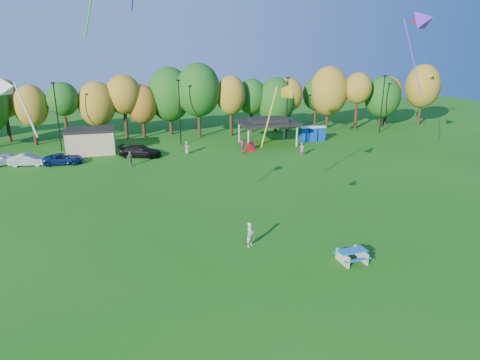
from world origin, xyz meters
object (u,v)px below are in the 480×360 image
object	(u,v)px
car_a	(7,159)
car_c	(63,159)
porta_potties	(312,134)
car_b	(28,160)
picnic_table	(352,255)
car_d	(140,151)
kite_flyer	(250,235)

from	to	relation	value
car_a	car_c	xyz separation A→B (m)	(6.45, -1.31, -0.11)
porta_potties	car_a	world-z (taller)	porta_potties
car_b	porta_potties	bearing A→B (deg)	-76.96
picnic_table	car_a	xyz separation A→B (m)	(-28.07, 31.84, 0.26)
car_c	car_d	xyz separation A→B (m)	(9.05, 1.10, 0.13)
porta_potties	car_b	world-z (taller)	porta_potties
kite_flyer	car_b	xyz separation A→B (m)	(-19.68, 26.97, -0.21)
car_a	car_d	size ratio (longest dim) A/B	0.82
picnic_table	car_a	world-z (taller)	car_a
porta_potties	car_c	world-z (taller)	porta_potties
car_a	car_c	bearing A→B (deg)	-114.29
kite_flyer	car_a	bearing A→B (deg)	91.00
car_b	car_c	world-z (taller)	car_b
car_a	porta_potties	bearing A→B (deg)	-98.74
car_a	car_d	xyz separation A→B (m)	(15.50, -0.21, 0.02)
picnic_table	car_a	distance (m)	42.45
car_c	car_a	bearing A→B (deg)	80.65
picnic_table	car_b	xyz separation A→B (m)	(-25.60, 30.88, 0.21)
picnic_table	car_b	bearing A→B (deg)	125.66
car_d	porta_potties	bearing A→B (deg)	-63.51
picnic_table	car_b	size ratio (longest dim) A/B	0.48
car_a	car_d	bearing A→B (deg)	-103.57
picnic_table	car_c	distance (m)	37.40
porta_potties	car_c	bearing A→B (deg)	-173.01
picnic_table	car_c	xyz separation A→B (m)	(-21.62, 30.52, 0.15)
picnic_table	car_d	size ratio (longest dim) A/B	0.39
kite_flyer	car_c	distance (m)	30.90
car_c	picnic_table	bearing A→B (deg)	-142.53
car_c	car_d	bearing A→B (deg)	-80.91
car_b	car_c	size ratio (longest dim) A/B	0.93
car_b	car_c	xyz separation A→B (m)	(3.98, -0.35, -0.06)
kite_flyer	car_d	bearing A→B (deg)	66.08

